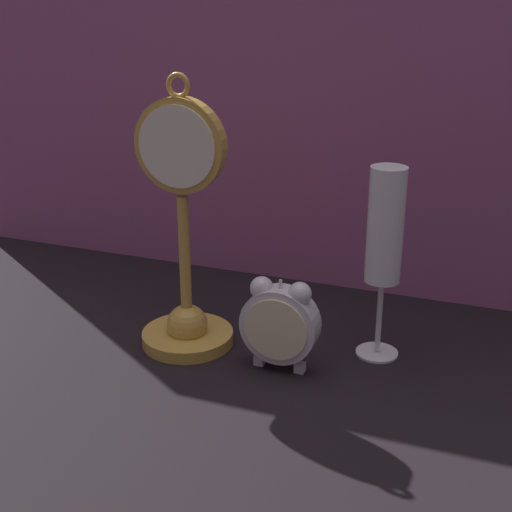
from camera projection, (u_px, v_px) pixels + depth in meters
The scene contains 5 objects.
ground_plane at pixel (232, 382), 0.83m from camera, with size 4.00×4.00×0.00m, color black.
fabric_backdrop_drape at pixel (318, 74), 1.00m from camera, with size 1.27×0.01×0.63m, color #8E4C7F.
pocket_watch_on_stand at pixel (184, 257), 0.88m from camera, with size 0.12×0.12×0.34m.
alarm_clock_twin_bell at pixel (280, 321), 0.84m from camera, with size 0.09×0.03×0.12m.
champagne_flute at pixel (385, 238), 0.84m from camera, with size 0.05×0.05×0.24m.
Camera 1 is at (0.29, -0.67, 0.44)m, focal length 50.00 mm.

